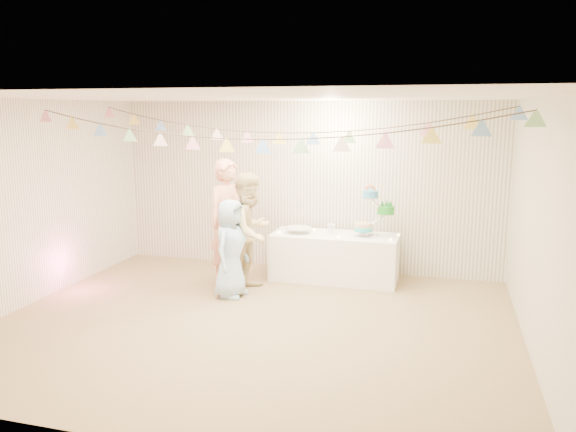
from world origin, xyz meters
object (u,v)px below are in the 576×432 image
(person_adult_a, at_px, (229,223))
(person_adult_b, at_px, (250,232))
(table, at_px, (334,257))
(person_child, at_px, (231,248))
(cake_stand, at_px, (374,208))

(person_adult_a, bearing_deg, person_adult_b, -76.44)
(table, relative_size, person_adult_b, 1.11)
(table, xyz_separation_m, person_child, (-1.18, -1.11, 0.32))
(cake_stand, bearing_deg, person_adult_b, -152.59)
(person_adult_a, bearing_deg, cake_stand, -36.66)
(person_adult_b, xyz_separation_m, person_child, (-0.15, -0.34, -0.16))
(cake_stand, relative_size, person_adult_a, 0.38)
(table, bearing_deg, person_adult_a, -155.27)
(table, relative_size, person_adult_a, 1.01)
(person_adult_b, relative_size, person_child, 1.25)
(person_adult_a, relative_size, person_adult_b, 1.10)
(person_adult_a, bearing_deg, table, -31.50)
(person_child, bearing_deg, cake_stand, -48.42)
(person_adult_a, xyz_separation_m, person_adult_b, (0.36, -0.13, -0.08))
(person_adult_a, height_order, person_adult_b, person_adult_a)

